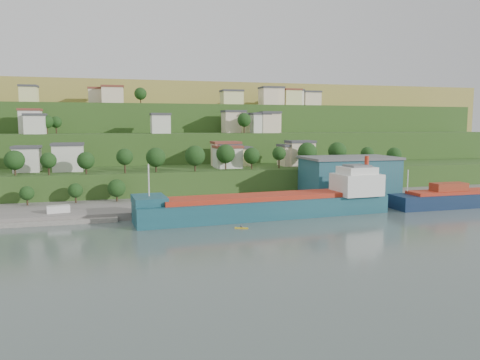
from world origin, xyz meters
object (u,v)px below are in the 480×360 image
object	(u,v)px
caravan	(58,211)
kayak_orange	(168,227)
cargo_ship_far	(478,198)
warehouse	(349,175)
cargo_ship_near	(274,206)

from	to	relation	value
caravan	kayak_orange	distance (m)	32.36
cargo_ship_far	caravan	bearing A→B (deg)	174.87
cargo_ship_far	caravan	xyz separation A→B (m)	(-126.54, 11.24, 0.17)
cargo_ship_far	warehouse	xyz separation A→B (m)	(-34.44, 21.18, 6.05)
cargo_ship_far	warehouse	world-z (taller)	warehouse
cargo_ship_far	caravan	world-z (taller)	cargo_ship_far
cargo_ship_near	warehouse	distance (m)	40.86
warehouse	caravan	size ratio (longest dim) A/B	5.36
caravan	cargo_ship_far	bearing A→B (deg)	-15.36
cargo_ship_near	kayak_orange	world-z (taller)	cargo_ship_near
cargo_ship_far	caravan	distance (m)	127.04
cargo_ship_far	kayak_orange	world-z (taller)	cargo_ship_far
warehouse	kayak_orange	distance (m)	70.75
warehouse	cargo_ship_near	bearing A→B (deg)	-147.39
warehouse	kayak_orange	xyz separation A→B (m)	(-64.81, -27.17, -8.22)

